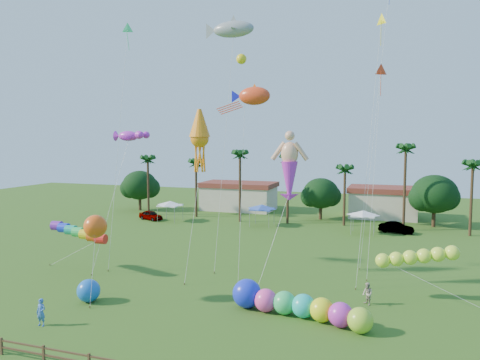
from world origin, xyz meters
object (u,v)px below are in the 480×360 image
(spectator_a, at_px, (41,312))
(caterpillar_inflatable, at_px, (294,305))
(spectator_b, at_px, (367,294))
(car_a, at_px, (151,215))
(blue_ball, at_px, (89,291))
(car_b, at_px, (396,228))

(spectator_a, bearing_deg, caterpillar_inflatable, 23.10)
(caterpillar_inflatable, bearing_deg, spectator_b, 53.48)
(car_a, xyz_separation_m, blue_ball, (13.61, -33.14, 0.16))
(car_a, height_order, spectator_a, spectator_a)
(spectator_a, height_order, caterpillar_inflatable, caterpillar_inflatable)
(spectator_a, height_order, spectator_b, spectator_a)
(spectator_b, distance_m, blue_ball, 21.03)
(spectator_b, bearing_deg, car_a, -166.97)
(blue_ball, bearing_deg, car_b, 57.95)
(car_a, bearing_deg, caterpillar_inflatable, -116.24)
(car_b, xyz_separation_m, caterpillar_inflatable, (-6.43, -32.74, 0.17))
(spectator_a, relative_size, spectator_b, 1.09)
(car_b, distance_m, spectator_a, 45.36)
(spectator_a, distance_m, caterpillar_inflatable, 17.01)
(spectator_a, bearing_deg, blue_ball, 87.57)
(car_b, bearing_deg, caterpillar_inflatable, -178.71)
(car_a, distance_m, spectator_a, 40.30)
(car_b, bearing_deg, spectator_a, 163.46)
(car_a, relative_size, spectator_a, 2.27)
(spectator_a, distance_m, spectator_b, 23.03)
(spectator_a, relative_size, caterpillar_inflatable, 0.18)
(car_b, relative_size, spectator_b, 2.58)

